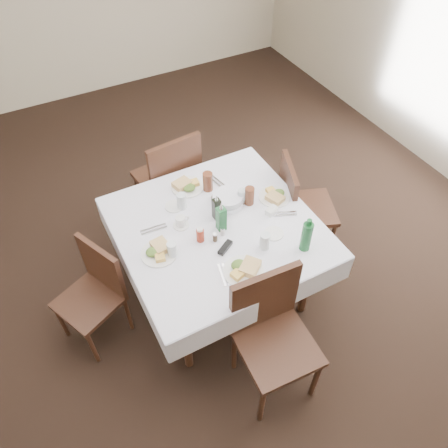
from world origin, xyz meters
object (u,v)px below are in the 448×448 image
at_px(chair_north, 171,176).
at_px(green_bottle, 306,236).
at_px(water_e, 242,196).
at_px(water_w, 172,250).
at_px(chair_south, 271,328).
at_px(coffee_mug, 181,222).
at_px(dining_table, 217,233).
at_px(oil_cruet_dark, 217,208).
at_px(oil_cruet_green, 221,218).
at_px(chair_east, 298,203).
at_px(chair_west, 96,288).
at_px(ketchup_bottle, 200,235).
at_px(bread_basket, 228,200).
at_px(water_n, 182,201).
at_px(water_s, 265,241).

bearing_deg(chair_north, green_bottle, -71.92).
distance_m(water_e, water_w, 0.70).
relative_size(chair_south, green_bottle, 3.62).
relative_size(chair_north, coffee_mug, 8.07).
distance_m(dining_table, oil_cruet_dark, 0.19).
xyz_separation_m(oil_cruet_green, green_bottle, (0.41, -0.42, 0.01)).
xyz_separation_m(chair_east, water_w, (-1.19, -0.21, 0.30)).
bearing_deg(chair_west, ketchup_bottle, -12.84).
bearing_deg(coffee_mug, chair_east, -0.70).
xyz_separation_m(chair_east, ketchup_bottle, (-0.97, -0.18, 0.29)).
height_order(water_w, bread_basket, water_w).
distance_m(chair_south, oil_cruet_dark, 0.91).
height_order(water_n, green_bottle, green_bottle).
bearing_deg(water_s, oil_cruet_dark, 110.60).
height_order(bread_basket, oil_cruet_dark, oil_cruet_dark).
relative_size(chair_east, water_w, 7.56).
distance_m(water_n, green_bottle, 0.94).
bearing_deg(water_n, chair_north, 76.65).
xyz_separation_m(chair_east, water_s, (-0.62, -0.44, 0.30)).
relative_size(oil_cruet_dark, ketchup_bottle, 1.86).
height_order(chair_east, water_s, chair_east).
bearing_deg(water_w, oil_cruet_dark, 23.10).
distance_m(chair_west, oil_cruet_green, 1.02).
xyz_separation_m(chair_west, water_w, (0.53, -0.21, 0.34)).
xyz_separation_m(bread_basket, oil_cruet_dark, (-0.14, -0.09, 0.05)).
xyz_separation_m(chair_north, chair_west, (-0.91, -0.75, -0.09)).
bearing_deg(coffee_mug, water_s, -47.56).
relative_size(chair_south, chair_west, 1.18).
bearing_deg(bread_basket, dining_table, -137.08).
bearing_deg(chair_west, dining_table, -6.48).
bearing_deg(water_n, oil_cruet_dark, -49.68).
bearing_deg(chair_west, water_n, 13.19).
xyz_separation_m(chair_north, chair_south, (-0.02, -1.64, -0.01)).
height_order(water_n, water_s, water_s).
bearing_deg(chair_south, dining_table, 88.28).
xyz_separation_m(water_s, oil_cruet_dark, (-0.15, 0.40, 0.03)).
bearing_deg(water_e, water_w, -160.63).
xyz_separation_m(water_n, bread_basket, (0.32, -0.12, -0.02)).
bearing_deg(water_e, bread_basket, 160.06).
relative_size(water_e, water_w, 0.97).
bearing_deg(bread_basket, oil_cruet_dark, -147.74).
bearing_deg(dining_table, green_bottle, -47.24).
bearing_deg(water_e, chair_south, -108.06).
distance_m(water_w, ketchup_bottle, 0.23).
height_order(chair_south, water_n, chair_south).
xyz_separation_m(chair_north, oil_cruet_green, (0.02, -0.89, 0.29)).
distance_m(chair_north, coffee_mug, 0.80).
bearing_deg(water_w, chair_north, 68.48).
bearing_deg(water_s, dining_table, 119.80).
relative_size(chair_east, coffee_mug, 7.39).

